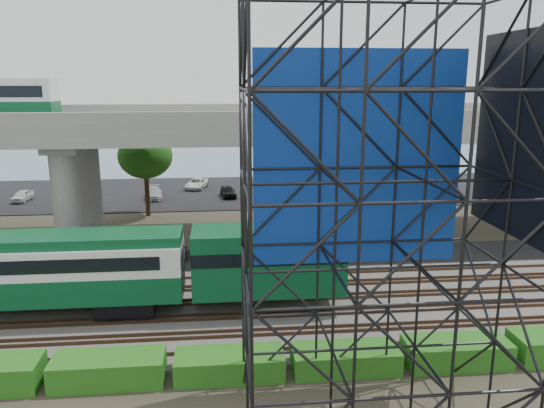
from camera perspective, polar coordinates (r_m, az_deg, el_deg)
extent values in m
plane|color=#474233|center=(27.58, -6.89, -13.35)|extent=(140.00, 140.00, 0.00)
cube|color=slate|center=(29.35, -6.81, -11.43)|extent=(90.00, 12.00, 0.20)
cube|color=black|center=(37.27, -6.57, -6.08)|extent=(90.00, 5.00, 0.08)
cube|color=black|center=(59.96, -6.25, 1.31)|extent=(90.00, 18.00, 0.08)
cube|color=slate|center=(81.62, -6.11, 4.45)|extent=(140.00, 40.00, 0.03)
cube|color=#472D1E|center=(25.04, -7.03, -15.54)|extent=(90.00, 0.08, 0.16)
cube|color=#472D1E|center=(26.32, -6.96, -14.04)|extent=(90.00, 0.08, 0.16)
cube|color=#472D1E|center=(26.82, -6.94, -13.50)|extent=(90.00, 0.08, 0.16)
cube|color=#472D1E|center=(28.11, -6.87, -12.18)|extent=(90.00, 0.08, 0.16)
cube|color=#472D1E|center=(28.62, -6.85, -11.70)|extent=(90.00, 0.08, 0.16)
cube|color=#472D1E|center=(29.93, -6.80, -10.55)|extent=(90.00, 0.08, 0.16)
cube|color=#472D1E|center=(30.44, -6.78, -10.12)|extent=(90.00, 0.08, 0.16)
cube|color=#472D1E|center=(31.77, -6.73, -9.10)|extent=(90.00, 0.08, 0.16)
cube|color=#472D1E|center=(32.29, -6.71, -8.73)|extent=(90.00, 0.08, 0.16)
cube|color=#472D1E|center=(33.63, -6.67, -7.81)|extent=(90.00, 0.08, 0.16)
cube|color=black|center=(29.49, -15.33, -10.19)|extent=(3.00, 2.20, 0.90)
cube|color=black|center=(30.04, -26.08, -5.27)|extent=(15.00, 3.06, 0.70)
cube|color=#0A4825|center=(28.37, -0.43, -5.99)|extent=(8.00, 3.00, 3.40)
cube|color=#9E9B93|center=(40.87, -6.77, 7.92)|extent=(80.00, 12.00, 1.20)
cube|color=#9E9B93|center=(35.04, -6.99, 8.94)|extent=(80.00, 0.50, 1.10)
cube|color=#9E9B93|center=(46.52, -6.68, 9.97)|extent=(80.00, 0.50, 1.10)
cylinder|color=#9E9B93|center=(39.61, -21.30, 0.20)|extent=(1.80, 1.80, 8.00)
cylinder|color=#9E9B93|center=(46.24, -19.03, 2.14)|extent=(1.80, 1.80, 8.00)
cube|color=#9E9B93|center=(42.36, -20.47, 6.15)|extent=(2.40, 9.00, 0.60)
cylinder|color=#9E9B93|center=(39.19, 8.10, 0.85)|extent=(1.80, 1.80, 8.00)
cylinder|color=#9E9B93|center=(45.89, 6.06, 2.71)|extent=(1.80, 1.80, 8.00)
cube|color=#9E9B93|center=(41.96, 7.14, 6.81)|extent=(2.40, 9.00, 0.60)
cylinder|color=#9E9B93|center=(52.54, 25.70, 2.80)|extent=(1.80, 1.80, 8.00)
cube|color=navy|center=(20.65, 9.27, 4.73)|extent=(8.10, 0.08, 8.25)
cube|color=black|center=(19.44, 24.94, 6.73)|extent=(0.06, 5.40, 6.75)
cube|color=#1C5D15|center=(24.00, -17.16, -16.63)|extent=(4.60, 1.80, 1.15)
cube|color=#1C5D15|center=(23.54, -4.60, -16.84)|extent=(4.60, 1.80, 1.03)
cube|color=#1C5D15|center=(24.10, 7.87, -16.18)|extent=(4.60, 1.80, 1.01)
cube|color=#1C5D15|center=(25.62, 19.20, -14.82)|extent=(4.60, 1.80, 1.12)
cylinder|color=#382314|center=(40.67, 13.51, -1.25)|extent=(0.44, 0.44, 4.80)
ellipsoid|color=#1C5D15|center=(40.02, 13.76, 3.19)|extent=(4.94, 4.94, 4.18)
cylinder|color=#382314|center=(50.15, -13.29, 1.46)|extent=(0.44, 0.44, 4.80)
ellipsoid|color=#1C5D15|center=(49.62, -13.48, 5.08)|extent=(4.94, 4.94, 4.18)
imported|color=black|center=(38.06, -12.42, -4.78)|extent=(5.23, 3.65, 1.33)
imported|color=silver|center=(60.48, -25.29, 0.80)|extent=(1.61, 3.42, 1.13)
imported|color=#B6B7BE|center=(63.73, -19.65, 1.91)|extent=(2.13, 3.86, 1.20)
imported|color=#ADAEB4|center=(57.33, -12.57, 1.16)|extent=(2.22, 4.23, 1.17)
imported|color=white|center=(61.86, -8.09, 2.21)|extent=(2.87, 4.51, 1.16)
imported|color=black|center=(56.89, -4.75, 1.37)|extent=(1.90, 3.72, 1.21)
imported|color=#A9ADB0|center=(62.00, -0.74, 2.40)|extent=(2.13, 3.95, 1.24)
imported|color=white|center=(57.79, 4.70, 1.58)|extent=(2.45, 4.57, 1.26)
imported|color=#AAAEB2|center=(64.29, 10.54, 2.52)|extent=(2.55, 4.30, 1.12)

